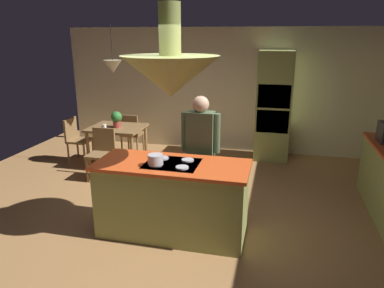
% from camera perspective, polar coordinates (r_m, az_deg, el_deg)
% --- Properties ---
extents(ground, '(8.16, 8.16, 0.00)m').
position_cam_1_polar(ground, '(4.85, -2.31, -12.65)').
color(ground, '#9E7042').
extents(wall_back, '(6.80, 0.10, 2.55)m').
position_cam_1_polar(wall_back, '(7.68, 4.68, 8.49)').
color(wall_back, beige).
rests_on(wall_back, ground).
extents(kitchen_island, '(1.84, 0.78, 0.95)m').
position_cam_1_polar(kitchen_island, '(4.47, -3.09, -8.64)').
color(kitchen_island, '#8C934C').
rests_on(kitchen_island, ground).
extents(oven_tower, '(0.66, 0.62, 2.12)m').
position_cam_1_polar(oven_tower, '(7.22, 12.81, 5.85)').
color(oven_tower, '#8C934C').
rests_on(oven_tower, ground).
extents(dining_table, '(0.98, 0.81, 0.76)m').
position_cam_1_polar(dining_table, '(6.84, -11.79, 1.75)').
color(dining_table, brown).
rests_on(dining_table, ground).
extents(person_at_island, '(0.53, 0.22, 1.64)m').
position_cam_1_polar(person_at_island, '(4.84, 1.35, -0.57)').
color(person_at_island, tan).
rests_on(person_at_island, ground).
extents(range_hood, '(1.10, 1.10, 1.00)m').
position_cam_1_polar(range_hood, '(4.05, -3.44, 11.04)').
color(range_hood, '#8C934C').
extents(pendant_light_over_table, '(0.32, 0.32, 0.82)m').
position_cam_1_polar(pendant_light_over_table, '(6.63, -12.43, 11.93)').
color(pendant_light_over_table, beige).
extents(chair_facing_island, '(0.40, 0.40, 0.87)m').
position_cam_1_polar(chair_facing_island, '(6.35, -14.08, -0.94)').
color(chair_facing_island, brown).
rests_on(chair_facing_island, ground).
extents(chair_by_back_wall, '(0.40, 0.40, 0.87)m').
position_cam_1_polar(chair_by_back_wall, '(7.43, -9.69, 1.93)').
color(chair_by_back_wall, brown).
rests_on(chair_by_back_wall, ground).
extents(chair_at_corner, '(0.40, 0.40, 0.87)m').
position_cam_1_polar(chair_at_corner, '(7.28, -17.92, 1.04)').
color(chair_at_corner, brown).
rests_on(chair_at_corner, ground).
extents(potted_plant_on_table, '(0.20, 0.20, 0.30)m').
position_cam_1_polar(potted_plant_on_table, '(6.73, -11.87, 3.97)').
color(potted_plant_on_table, '#99382D').
rests_on(potted_plant_on_table, dining_table).
extents(cup_on_table, '(0.07, 0.07, 0.09)m').
position_cam_1_polar(cup_on_table, '(6.69, -13.72, 2.69)').
color(cup_on_table, white).
rests_on(cup_on_table, dining_table).
extents(cooking_pot_on_cooktop, '(0.18, 0.18, 0.12)m').
position_cam_1_polar(cooking_pot_on_cooktop, '(4.19, -5.81, -2.46)').
color(cooking_pot_on_cooktop, '#B2B2B7').
rests_on(cooking_pot_on_cooktop, kitchen_island).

